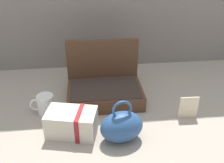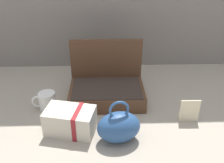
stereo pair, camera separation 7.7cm
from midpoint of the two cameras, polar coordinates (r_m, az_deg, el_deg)
The scene contains 6 objects.
ground_plane at distance 1.32m, azimuth 2.65°, elevation -7.03°, with size 6.00×6.00×0.00m, color #9E9384.
open_suitcase at distance 1.41m, azimuth 0.38°, elevation -1.11°, with size 0.40×0.28×0.30m.
teal_pouch_handbag at distance 1.13m, azimuth 3.54°, elevation -9.93°, with size 0.21×0.16×0.20m.
cream_toiletry_bag at distance 1.19m, azimuth -7.17°, elevation -8.59°, with size 0.24×0.18×0.12m.
coffee_mug at distance 1.35m, azimuth -12.51°, elevation -4.32°, with size 0.12×0.08×0.10m.
info_card_left at distance 1.30m, azimuth 18.26°, elevation -6.20°, with size 0.09×0.01×0.12m, color beige.
Camera 2 is at (-0.06, -1.06, 0.79)m, focal length 41.66 mm.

